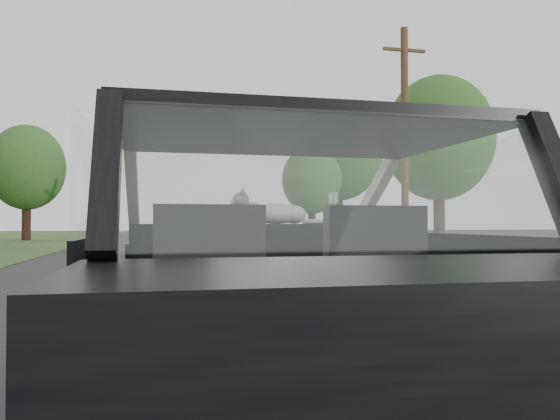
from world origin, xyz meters
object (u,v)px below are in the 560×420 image
highway_sign (334,218)px  other_car (180,230)px  subject_car (277,275)px  utility_pole (405,140)px  cat (276,212)px

highway_sign → other_car: bearing=177.0°
subject_car → other_car: subject_car is taller
subject_car → utility_pole: size_ratio=0.52×
subject_car → utility_pole: 16.40m
subject_car → cat: 0.73m
other_car → highway_sign: bearing=4.4°
other_car → highway_sign: highway_sign is taller
subject_car → utility_pole: bearing=62.0°
cat → utility_pole: bearing=64.6°
subject_car → other_car: size_ratio=0.95×
cat → utility_pole: utility_pole is taller
subject_car → highway_sign: bearing=70.9°
highway_sign → utility_pole: bearing=-97.1°
cat → subject_car: bearing=-98.6°
subject_car → highway_sign: highway_sign is taller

